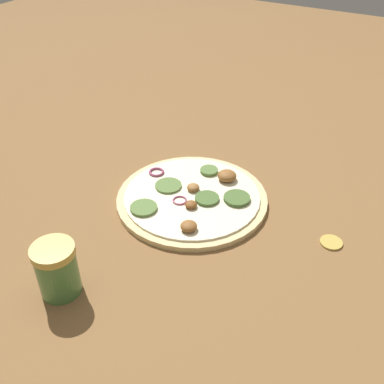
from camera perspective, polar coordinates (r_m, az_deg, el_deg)
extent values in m
plane|color=brown|center=(0.85, 0.00, -1.11)|extent=(3.00, 3.00, 0.00)
cylinder|color=beige|center=(0.85, 0.00, -0.83)|extent=(0.28, 0.28, 0.01)
cylinder|color=#EFE5C1|center=(0.85, 0.00, -0.44)|extent=(0.26, 0.26, 0.00)
cylinder|color=#567538|center=(0.81, -6.16, -2.02)|extent=(0.05, 0.05, 0.01)
torus|color=#A34C70|center=(0.83, -1.57, -1.06)|extent=(0.03, 0.03, 0.00)
cylinder|color=#47662D|center=(0.83, 1.94, -0.80)|extent=(0.05, 0.05, 0.01)
ellipsoid|color=brown|center=(0.76, -0.41, -4.35)|extent=(0.03, 0.03, 0.01)
torus|color=#934266|center=(0.91, -4.53, 2.55)|extent=(0.03, 0.03, 0.00)
cylinder|color=#47662D|center=(0.83, 5.71, -0.80)|extent=(0.05, 0.05, 0.01)
cylinder|color=#567538|center=(0.91, 2.18, 2.73)|extent=(0.04, 0.04, 0.01)
ellipsoid|color=#996633|center=(0.85, 0.15, 0.60)|extent=(0.02, 0.02, 0.01)
ellipsoid|color=brown|center=(0.88, 4.47, 2.08)|extent=(0.04, 0.04, 0.02)
ellipsoid|color=brown|center=(0.81, -0.13, -1.60)|extent=(0.02, 0.02, 0.01)
cylinder|color=#567538|center=(0.87, -2.87, 0.96)|extent=(0.05, 0.05, 0.00)
cylinder|color=#4C7F42|center=(0.69, -16.67, -9.79)|extent=(0.06, 0.06, 0.07)
cylinder|color=gold|center=(0.66, -17.31, -7.19)|extent=(0.06, 0.06, 0.01)
cylinder|color=gold|center=(0.80, 17.28, -6.04)|extent=(0.04, 0.04, 0.01)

